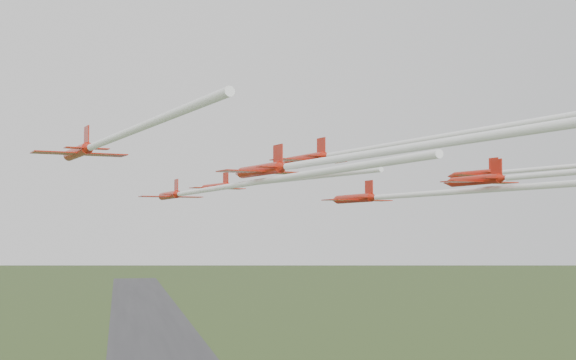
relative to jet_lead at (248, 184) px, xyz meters
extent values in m
cube|color=#313133|center=(-2.00, 192.43, -51.05)|extent=(38.00, 900.00, 0.04)
cylinder|color=#B01C0D|center=(-3.27, 9.95, 0.03)|extent=(3.46, 7.89, 1.03)
cone|color=#B01C0D|center=(-4.77, 14.54, 0.03)|extent=(1.51, 1.93, 1.03)
cone|color=#B01C0D|center=(-1.85, 5.63, 0.03)|extent=(1.24, 1.36, 0.94)
ellipsoid|color=black|center=(-3.85, 11.74, 0.40)|extent=(0.65, 0.97, 0.30)
cube|color=#B01C0D|center=(-3.03, 9.24, -0.21)|extent=(8.60, 4.89, 0.09)
cube|color=#B01C0D|center=(-2.13, 6.48, 0.03)|extent=(3.91, 2.24, 0.08)
cube|color=#B01C0D|center=(-2.19, 6.66, 1.06)|extent=(0.62, 1.63, 1.88)
cylinder|color=white|center=(3.97, -12.09, -0.02)|extent=(11.84, 34.64, 0.56)
cylinder|color=#B01C0D|center=(-11.17, -6.80, -2.00)|extent=(2.40, 7.66, 0.99)
cone|color=#B01C0D|center=(-12.04, -2.26, -2.00)|extent=(1.27, 1.77, 0.99)
cone|color=#B01C0D|center=(-10.35, -11.06, -2.00)|extent=(1.08, 1.22, 0.90)
ellipsoid|color=black|center=(-11.51, -5.04, -1.64)|extent=(0.53, 0.91, 0.29)
cube|color=#B01C0D|center=(-11.03, -7.50, -2.22)|extent=(8.18, 3.77, 0.09)
cube|color=#B01C0D|center=(-10.51, -10.23, -2.00)|extent=(3.72, 1.73, 0.07)
cube|color=#B01C0D|center=(-10.55, -10.05, -1.01)|extent=(0.39, 1.60, 1.79)
cylinder|color=white|center=(-4.95, -39.32, -2.04)|extent=(11.15, 55.65, 0.54)
cylinder|color=#B01C0D|center=(14.81, -1.90, -2.02)|extent=(3.29, 9.48, 1.22)
cone|color=#B01C0D|center=(13.54, 3.69, -2.02)|extent=(1.64, 2.22, 1.22)
cone|color=#B01C0D|center=(16.01, -7.15, -2.02)|extent=(1.38, 1.55, 1.11)
ellipsoid|color=black|center=(14.32, 0.27, -1.57)|extent=(0.69, 1.13, 0.36)
cube|color=#B01C0D|center=(15.01, -2.76, -2.30)|extent=(10.18, 4.99, 0.11)
cube|color=#B01C0D|center=(15.78, -6.12, -2.02)|extent=(4.63, 2.29, 0.09)
cube|color=#B01C0D|center=(15.73, -5.90, -0.79)|extent=(0.55, 1.98, 2.22)
cylinder|color=white|center=(21.30, -30.35, -2.07)|extent=(10.96, 45.35, 0.67)
cylinder|color=#B01C0D|center=(-21.62, -26.32, 1.49)|extent=(3.37, 8.91, 1.15)
cone|color=#B01C0D|center=(-22.98, -21.09, 1.49)|extent=(1.59, 2.12, 1.15)
cone|color=#B01C0D|center=(-20.34, -31.24, 1.49)|extent=(1.33, 1.48, 1.05)
ellipsoid|color=black|center=(-22.15, -24.29, 1.91)|extent=(0.68, 1.07, 0.34)
cube|color=#B01C0D|center=(-21.41, -27.13, 1.23)|extent=(9.62, 4.97, 0.10)
cube|color=#B01C0D|center=(-20.59, -30.27, 1.49)|extent=(4.38, 2.28, 0.08)
cube|color=#B01C0D|center=(-20.64, -30.07, 2.64)|extent=(0.58, 1.85, 2.10)
cylinder|color=white|center=(-15.82, -48.55, 1.44)|extent=(9.35, 33.67, 0.63)
cylinder|color=#B01C0D|center=(3.55, -20.06, 1.77)|extent=(3.29, 8.48, 1.10)
cone|color=#B01C0D|center=(2.20, -15.09, 1.77)|extent=(1.53, 2.02, 1.10)
cone|color=#B01C0D|center=(4.82, -24.73, 1.77)|extent=(1.28, 1.42, 1.00)
ellipsoid|color=black|center=(3.02, -18.13, 2.17)|extent=(0.65, 1.03, 0.32)
cube|color=#B01C0D|center=(3.76, -20.83, 1.52)|extent=(9.16, 4.81, 0.10)
cube|color=#B01C0D|center=(4.57, -23.81, 1.77)|extent=(4.17, 2.20, 0.08)
cube|color=#B01C0D|center=(4.52, -23.62, 2.87)|extent=(0.57, 1.76, 2.00)
cylinder|color=white|center=(12.27, -52.14, 1.72)|extent=(15.20, 53.92, 0.60)
cylinder|color=#B01C0D|center=(28.02, -12.86, 0.87)|extent=(3.34, 7.58, 0.99)
cone|color=#B01C0D|center=(26.56, -8.45, 0.87)|extent=(1.45, 1.85, 0.99)
cone|color=#B01C0D|center=(29.39, -17.01, 0.87)|extent=(1.19, 1.31, 0.90)
ellipsoid|color=black|center=(27.45, -11.15, 1.23)|extent=(0.63, 0.93, 0.29)
cube|color=#B01C0D|center=(28.25, -13.54, 0.64)|extent=(8.26, 4.71, 0.09)
cube|color=#B01C0D|center=(29.12, -16.19, 0.87)|extent=(3.76, 2.16, 0.07)
cube|color=#B01C0D|center=(29.06, -16.02, 1.86)|extent=(0.59, 1.57, 1.80)
cylinder|color=#B01C0D|center=(-4.90, -38.17, -0.96)|extent=(3.17, 8.12, 1.05)
cone|color=#B01C0D|center=(-6.20, -33.42, -0.96)|extent=(1.47, 1.94, 1.05)
cone|color=#B01C0D|center=(-3.67, -42.64, -0.96)|extent=(1.23, 1.36, 0.96)
ellipsoid|color=black|center=(-5.41, -36.32, -0.58)|extent=(0.63, 0.98, 0.31)
cube|color=#B01C0D|center=(-4.70, -38.90, -1.20)|extent=(8.77, 4.63, 0.10)
cube|color=#B01C0D|center=(-3.91, -41.76, -0.96)|extent=(3.99, 2.12, 0.08)
cube|color=#B01C0D|center=(-3.96, -41.58, 0.09)|extent=(0.55, 1.69, 1.91)
cylinder|color=white|center=(2.72, -65.93, -1.01)|extent=(13.06, 45.71, 0.57)
cylinder|color=#B01C0D|center=(19.62, -30.67, -1.13)|extent=(2.78, 8.11, 1.05)
cone|color=#B01C0D|center=(18.55, -25.89, -1.13)|extent=(1.39, 1.90, 1.05)
cone|color=#B01C0D|center=(20.63, -35.17, -1.13)|extent=(1.18, 1.32, 0.95)
ellipsoid|color=black|center=(19.21, -28.82, -0.75)|extent=(0.59, 0.97, 0.30)
cube|color=#B01C0D|center=(19.79, -31.42, -1.37)|extent=(8.70, 4.23, 0.10)
cube|color=#B01C0D|center=(20.43, -34.29, -1.13)|extent=(3.96, 1.94, 0.08)
cube|color=#B01C0D|center=(20.39, -34.11, -0.08)|extent=(0.47, 1.69, 1.90)
camera|label=1|loc=(-17.52, -109.78, -6.36)|focal=50.00mm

